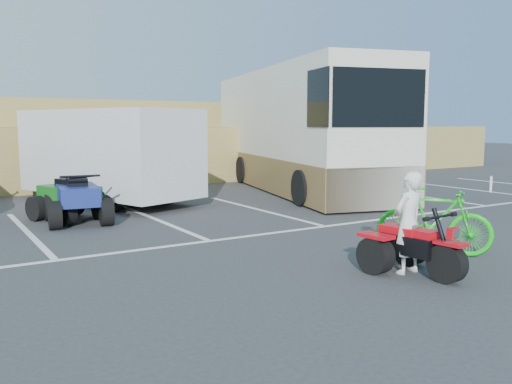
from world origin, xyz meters
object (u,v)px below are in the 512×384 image
rider (408,223)px  rv_motorhome (297,139)px  quad_atv_blue (79,223)px  quad_atv_green (70,220)px  green_dirt_bike (434,220)px  cargo_trailer (108,153)px  red_trike_atv (415,275)px

rider → rv_motorhome: (4.72, 9.17, 0.91)m
rider → quad_atv_blue: size_ratio=0.87×
rv_motorhome → quad_atv_blue: 8.38m
rider → quad_atv_green: 7.66m
green_dirt_bike → quad_atv_green: (-4.36, 6.37, -0.56)m
quad_atv_blue → cargo_trailer: bearing=68.3°
rv_motorhome → quad_atv_blue: rv_motorhome is taller
red_trike_atv → quad_atv_blue: bearing=108.5°
red_trike_atv → quad_atv_green: 7.77m
rider → green_dirt_bike: rider is taller
rider → quad_atv_blue: rider is taller
rv_motorhome → rider: bearing=-102.4°
quad_atv_blue → quad_atv_green: (-0.06, 0.46, 0.00)m
quad_atv_blue → rider: bearing=-57.6°
red_trike_atv → cargo_trailer: cargo_trailer is taller
rv_motorhome → quad_atv_blue: (-7.77, -2.66, -1.65)m
green_dirt_bike → cargo_trailer: cargo_trailer is taller
rider → red_trike_atv: bearing=90.0°
green_dirt_bike → rv_motorhome: (3.48, 8.58, 1.09)m
quad_atv_green → red_trike_atv: bearing=-87.9°
red_trike_atv → green_dirt_bike: size_ratio=0.77×
green_dirt_bike → cargo_trailer: (-2.81, 8.59, 0.80)m
quad_atv_blue → green_dirt_bike: bearing=-46.7°
green_dirt_bike → quad_atv_green: bearing=89.0°
cargo_trailer → quad_atv_blue: (-1.48, -2.67, -1.35)m
red_trike_atv → rider: rider is taller
rider → green_dirt_bike: size_ratio=0.79×
rider → quad_atv_blue: bearing=-71.1°
cargo_trailer → quad_atv_green: 3.02m
rider → green_dirt_bike: 1.39m
green_dirt_bike → quad_atv_green: size_ratio=1.16×
quad_atv_green → quad_atv_blue: bearing=-103.7°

